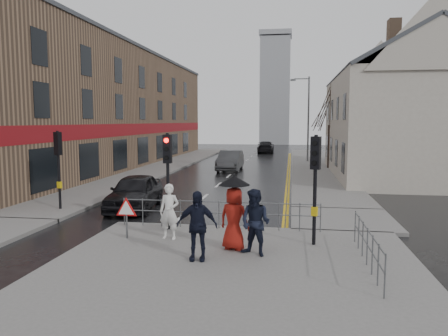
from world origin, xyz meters
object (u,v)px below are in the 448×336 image
(pedestrian_with_umbrella, at_px, (234,211))
(car_mid, at_px, (230,161))
(pedestrian_d, at_px, (197,226))
(pedestrian_a, at_px, (169,212))
(car_parked, at_px, (135,192))
(pedestrian_b, at_px, (255,223))

(pedestrian_with_umbrella, distance_m, car_mid, 22.25)
(pedestrian_d, bearing_deg, pedestrian_with_umbrella, 49.55)
(pedestrian_with_umbrella, bearing_deg, pedestrian_d, -127.44)
(pedestrian_a, relative_size, car_parked, 0.39)
(pedestrian_a, xyz_separation_m, pedestrian_with_umbrella, (2.22, -0.84, 0.27))
(pedestrian_a, relative_size, pedestrian_with_umbrella, 0.81)
(pedestrian_a, xyz_separation_m, car_parked, (-3.04, 5.04, -0.25))
(car_parked, bearing_deg, pedestrian_b, -51.66)
(pedestrian_d, bearing_deg, car_mid, 92.79)
(pedestrian_b, relative_size, car_mid, 0.39)
(pedestrian_d, bearing_deg, car_parked, 119.02)
(pedestrian_b, distance_m, pedestrian_with_umbrella, 0.87)
(pedestrian_with_umbrella, height_order, car_parked, pedestrian_with_umbrella)
(pedestrian_d, height_order, car_mid, pedestrian_d)
(pedestrian_d, distance_m, car_parked, 8.29)
(car_parked, height_order, car_mid, car_mid)
(car_parked, bearing_deg, car_mid, 78.13)
(pedestrian_a, bearing_deg, pedestrian_with_umbrella, -14.33)
(pedestrian_a, bearing_deg, car_mid, 99.04)
(pedestrian_with_umbrella, bearing_deg, pedestrian_a, 159.33)
(pedestrian_b, xyz_separation_m, pedestrian_with_umbrella, (-0.68, 0.50, 0.21))
(pedestrian_a, bearing_deg, car_parked, 127.46)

